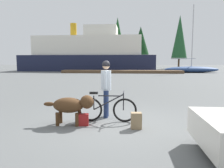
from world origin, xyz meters
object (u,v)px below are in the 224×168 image
bicycle (107,109)px  backpack (136,121)px  person_cyclist (106,83)px  handbag_pannier (83,120)px  sailboat_moored (191,69)px  dog (72,105)px  ferry_boat (90,54)px

bicycle → backpack: bearing=-35.4°
person_cyclist → backpack: person_cyclist is taller
bicycle → handbag_pannier: size_ratio=5.25×
bicycle → sailboat_moored: sailboat_moored is taller
bicycle → dog: bearing=-157.2°
handbag_pannier → ferry_boat: 32.89m
person_cyclist → sailboat_moored: (9.63, 26.10, -0.59)m
backpack → ferry_boat: 33.34m
bicycle → handbag_pannier: bicycle is taller
backpack → ferry_boat: bearing=103.1°
sailboat_moored → person_cyclist: bearing=-110.3°
dog → backpack: bearing=-6.4°
person_cyclist → sailboat_moored: size_ratio=0.18×
dog → handbag_pannier: dog is taller
dog → person_cyclist: bearing=46.8°
bicycle → person_cyclist: person_cyclist is taller
bicycle → ferry_boat: (-6.69, 31.77, 2.48)m
person_cyclist → dog: (-0.86, -0.92, -0.54)m
sailboat_moored → handbag_pannier: bearing=-110.6°
handbag_pannier → person_cyclist: bearing=60.6°
person_cyclist → bicycle: bearing=-80.3°
ferry_boat → sailboat_moored: (16.24, -5.15, -2.36)m
bicycle → sailboat_moored: size_ratio=0.18×
dog → ferry_boat: 32.76m
bicycle → handbag_pannier: 0.80m
person_cyclist → dog: person_cyclist is taller
handbag_pannier → ferry_boat: (-6.06, 32.22, 2.70)m
bicycle → handbag_pannier: (-0.63, -0.45, -0.22)m
backpack → handbag_pannier: size_ratio=1.32×
bicycle → ferry_boat: bearing=101.9°
person_cyclist → handbag_pannier: bearing=-119.4°
person_cyclist → ferry_boat: 31.99m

